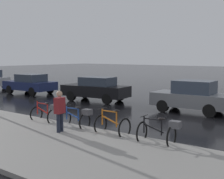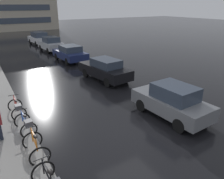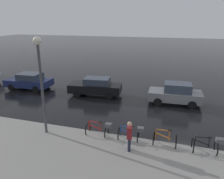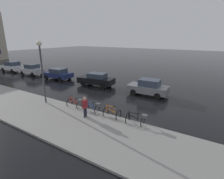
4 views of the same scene
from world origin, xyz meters
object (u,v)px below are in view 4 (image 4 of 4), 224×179
at_px(car_silver, 32,70).
at_px(car_white, 12,66).
at_px(bicycle_farthest, 76,103).
at_px(bicycle_second, 112,113).
at_px(car_grey, 148,87).
at_px(pedestrian, 85,106).
at_px(car_black, 96,79).
at_px(bicycle_third, 93,107).
at_px(bicycle_nearest, 137,119).
at_px(car_navy, 58,74).
at_px(streetlamp, 41,62).

xyz_separation_m(car_silver, car_white, (0.03, 5.51, 0.01)).
bearing_deg(bicycle_farthest, bicycle_second, -89.38).
height_order(car_grey, car_white, car_grey).
bearing_deg(pedestrian, car_black, 31.76).
height_order(bicycle_third, pedestrian, pedestrian).
xyz_separation_m(bicycle_nearest, car_black, (6.47, 8.23, 0.29)).
bearing_deg(car_navy, streetlamp, -137.86).
bearing_deg(car_black, bicycle_second, -135.80).
bearing_deg(bicycle_third, bicycle_second, -90.62).
xyz_separation_m(bicycle_farthest, streetlamp, (-0.63, 2.99, 3.22)).
relative_size(bicycle_third, pedestrian, 0.82).
xyz_separation_m(bicycle_farthest, pedestrian, (-1.02, -1.89, 0.45)).
bearing_deg(bicycle_second, car_grey, -2.88).
distance_m(bicycle_nearest, bicycle_second, 2.00).
distance_m(car_white, pedestrian, 23.56).
distance_m(bicycle_second, car_black, 8.95).
relative_size(bicycle_third, car_silver, 0.35).
xyz_separation_m(bicycle_farthest, car_black, (6.45, 2.74, 0.30)).
distance_m(car_black, car_silver, 12.26).
bearing_deg(bicycle_farthest, car_grey, -30.81).
relative_size(car_white, streetlamp, 0.75).
relative_size(bicycle_farthest, car_navy, 0.34).
height_order(bicycle_second, bicycle_third, bicycle_second).
bearing_deg(bicycle_third, car_grey, -17.99).
relative_size(bicycle_second, car_grey, 0.29).
bearing_deg(car_grey, car_navy, 90.11).
bearing_deg(bicycle_nearest, car_black, 51.84).
xyz_separation_m(car_white, pedestrian, (-7.31, -22.40, 0.11)).
relative_size(bicycle_second, bicycle_farthest, 0.81).
distance_m(bicycle_third, car_navy, 12.76).
xyz_separation_m(bicycle_second, car_black, (6.41, 6.23, 0.37)).
bearing_deg(streetlamp, car_black, -2.03).
distance_m(bicycle_farthest, car_navy, 11.30).
distance_m(car_navy, streetlamp, 9.89).
bearing_deg(bicycle_third, car_white, 74.37).
height_order(bicycle_nearest, pedestrian, pedestrian).
bearing_deg(bicycle_third, streetlamp, 98.22).
height_order(car_navy, pedestrian, pedestrian).
xyz_separation_m(bicycle_nearest, bicycle_third, (0.08, 3.74, -0.02)).
bearing_deg(bicycle_second, car_navy, 63.69).
relative_size(bicycle_second, bicycle_third, 0.85).
height_order(bicycle_farthest, car_navy, car_navy).
relative_size(car_silver, car_white, 0.97).
bearing_deg(car_navy, car_silver, 91.22).
bearing_deg(pedestrian, car_silver, 66.68).
distance_m(bicycle_farthest, car_black, 7.01).
xyz_separation_m(bicycle_nearest, bicycle_farthest, (0.02, 5.50, -0.01)).
distance_m(car_grey, pedestrian, 7.67).
bearing_deg(car_silver, car_white, 89.67).
bearing_deg(bicycle_farthest, car_black, 22.99).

